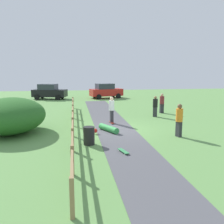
{
  "coord_description": "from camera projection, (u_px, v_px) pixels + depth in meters",
  "views": [
    {
      "loc": [
        -2.49,
        -14.62,
        3.68
      ],
      "look_at": [
        -0.09,
        0.6,
        1.0
      ],
      "focal_mm": 38.95,
      "sensor_mm": 36.0,
      "label": 1
    }
  ],
  "objects": [
    {
      "name": "ground_plane",
      "position": [
        115.0,
        129.0,
        15.24
      ],
      "size": [
        60.0,
        60.0,
        0.0
      ],
      "primitive_type": "plane",
      "color": "#60934C"
    },
    {
      "name": "asphalt_path",
      "position": [
        115.0,
        129.0,
        15.24
      ],
      "size": [
        2.4,
        28.0,
        0.02
      ],
      "primitive_type": "cube",
      "color": "#515156",
      "rests_on": "ground_plane"
    },
    {
      "name": "wooden_fence",
      "position": [
        73.0,
        120.0,
        14.73
      ],
      "size": [
        0.12,
        18.12,
        1.1
      ],
      "color": "#997A51",
      "rests_on": "ground_plane"
    },
    {
      "name": "bush_large",
      "position": [
        11.0,
        115.0,
        14.23
      ],
      "size": [
        3.96,
        4.76,
        2.08
      ],
      "primitive_type": "ellipsoid",
      "color": "#286023",
      "rests_on": "ground_plane"
    },
    {
      "name": "trash_bin",
      "position": [
        89.0,
        136.0,
        12.07
      ],
      "size": [
        0.56,
        0.56,
        0.9
      ],
      "primitive_type": "cylinder",
      "color": "black",
      "rests_on": "ground_plane"
    },
    {
      "name": "skater_riding",
      "position": [
        112.0,
        109.0,
        16.7
      ],
      "size": [
        0.4,
        0.81,
        1.84
      ],
      "color": "#B23326",
      "rests_on": "asphalt_path"
    },
    {
      "name": "skater_fallen",
      "position": [
        108.0,
        129.0,
        14.56
      ],
      "size": [
        1.51,
        1.64,
        0.36
      ],
      "color": "green",
      "rests_on": "asphalt_path"
    },
    {
      "name": "skateboard_loose",
      "position": [
        123.0,
        151.0,
        10.88
      ],
      "size": [
        0.41,
        0.82,
        0.08
      ],
      "color": "#338C4C",
      "rests_on": "asphalt_path"
    },
    {
      "name": "bystander_orange",
      "position": [
        179.0,
        119.0,
        13.39
      ],
      "size": [
        0.47,
        0.47,
        1.84
      ],
      "color": "#2D2D33",
      "rests_on": "ground_plane"
    },
    {
      "name": "bystander_maroon",
      "position": [
        162.0,
        102.0,
        20.85
      ],
      "size": [
        0.45,
        0.45,
        1.69
      ],
      "color": "#2D2D33",
      "rests_on": "ground_plane"
    },
    {
      "name": "bystander_black",
      "position": [
        155.0,
        105.0,
        19.18
      ],
      "size": [
        0.54,
        0.54,
        1.65
      ],
      "color": "#2D2D33",
      "rests_on": "ground_plane"
    },
    {
      "name": "parked_car_black",
      "position": [
        49.0,
        92.0,
        30.85
      ],
      "size": [
        4.5,
        2.8,
        1.92
      ],
      "color": "black",
      "rests_on": "ground_plane"
    },
    {
      "name": "parked_car_red",
      "position": [
        106.0,
        91.0,
        31.94
      ],
      "size": [
        4.49,
        2.75,
        1.92
      ],
      "color": "red",
      "rests_on": "ground_plane"
    }
  ]
}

